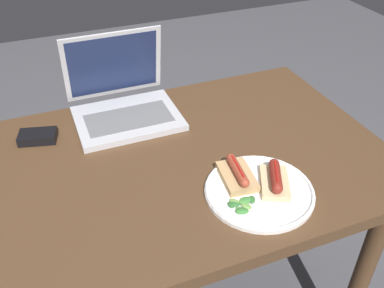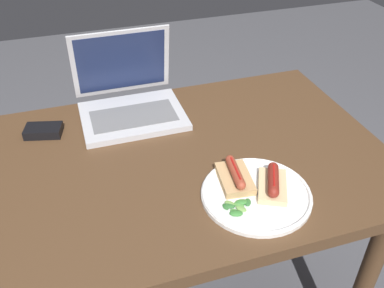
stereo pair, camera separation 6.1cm
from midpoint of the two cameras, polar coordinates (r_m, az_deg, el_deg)
The scene contains 7 objects.
desk at distance 1.21m, azimuth 0.34°, elevation -5.60°, with size 1.10×0.74×0.76m.
laptop at distance 1.32m, azimuth -7.03°, elevation 5.79°, with size 0.31×0.27×0.24m.
plate at distance 1.04m, azimuth 10.22°, elevation -6.60°, with size 0.26×0.26×0.02m.
sausage_toast_left at distance 1.04m, azimuth 12.36°, elevation -5.17°, with size 0.11×0.13×0.05m.
sausage_toast_middle at distance 1.05m, azimuth 7.40°, elevation -4.34°, with size 0.09×0.13×0.04m.
salad_pile at distance 0.99m, azimuth 7.71°, elevation -8.31°, with size 0.07×0.06×0.01m.
external_drive at distance 1.29m, azimuth -17.93°, elevation 1.68°, with size 0.11×0.08×0.03m.
Camera 2 is at (-0.26, -0.87, 1.47)m, focal length 40.00 mm.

